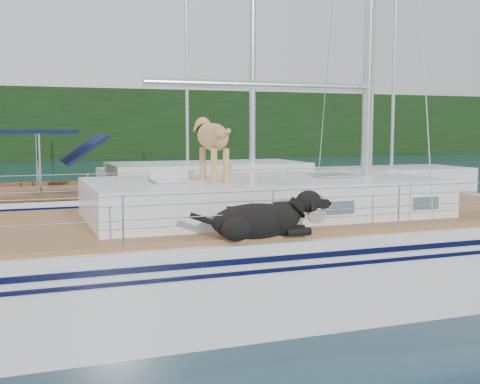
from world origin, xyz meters
name	(u,v)px	position (x,y,z in m)	size (l,w,h in m)	color
ground	(213,301)	(0.00, 0.00, 0.00)	(120.00, 120.00, 0.00)	black
tree_line	(50,124)	(0.00, 45.00, 3.00)	(90.00, 3.00, 6.00)	black
shore_bank	(50,152)	(0.00, 46.20, 0.60)	(92.00, 1.00, 1.20)	#595147
main_sailboat	(219,256)	(0.09, -0.01, 0.68)	(12.00, 3.87, 14.01)	white
neighbor_sailboat	(165,208)	(0.68, 5.96, 0.63)	(11.00, 3.50, 13.30)	white
bg_boat_center	(188,179)	(4.00, 16.00, 0.45)	(7.20, 3.00, 11.65)	white
bg_boat_east	(391,179)	(12.00, 13.00, 0.46)	(6.40, 3.00, 11.65)	white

